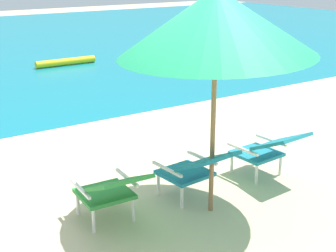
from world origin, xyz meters
The scene contains 6 objects.
ground_plane centered at (0.00, 4.00, 0.00)m, with size 40.00×40.00×0.00m, color beige.
swim_buoy centered at (1.74, 7.97, 0.10)m, with size 0.18×0.18×1.60m, color yellow.
lounge_chair_left centered at (-1.00, 0.03, 0.40)m, with size 0.57×0.90×0.68m.
lounge_chair_center centered at (0.02, 0.00, 0.40)m, with size 0.61×0.92×0.68m.
lounge_chair_right centered at (1.11, -0.01, 0.40)m, with size 0.60×0.91×0.68m.
beach_umbrella_center centered at (0.03, -0.27, 2.01)m, with size 2.38×2.36×2.36m.
Camera 1 is at (-2.96, -3.98, 2.55)m, focal length 52.34 mm.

